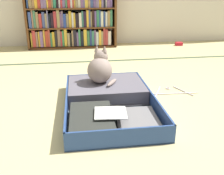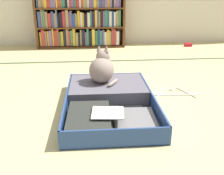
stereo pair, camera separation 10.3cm
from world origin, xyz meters
name	(u,v)px [view 1 (the left image)]	position (x,y,z in m)	size (l,w,h in m)	color
ground_plane	(123,113)	(0.00, 0.00, 0.00)	(10.00, 10.00, 0.00)	tan
tatami_border	(102,61)	(0.00, 1.40, 0.00)	(4.80, 0.05, 0.00)	#3B4D34
bookshelf	(71,18)	(-0.35, 2.24, 0.41)	(1.27, 0.28, 0.85)	brown
open_suitcase	(107,99)	(-0.10, 0.15, 0.05)	(0.64, 0.99, 0.12)	navy
black_cat	(100,69)	(-0.12, 0.36, 0.23)	(0.27, 0.28, 0.29)	gray
clothes_hanger	(171,92)	(0.48, 0.33, 0.01)	(0.45, 0.24, 0.01)	silver
small_red_pouch	(179,44)	(1.26, 2.10, 0.02)	(0.10, 0.07, 0.05)	red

